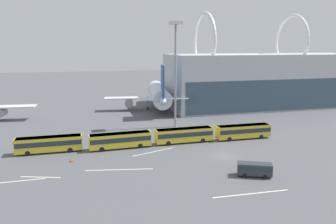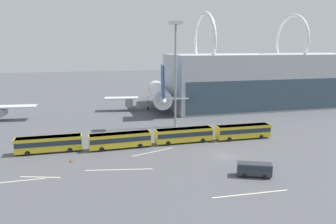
# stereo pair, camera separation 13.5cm
# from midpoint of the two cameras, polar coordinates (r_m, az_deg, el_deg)

# --- Properties ---
(ground_plane) EXTENTS (440.00, 440.00, 0.00)m
(ground_plane) POSITION_cam_midpoint_polar(r_m,az_deg,el_deg) (64.08, 9.77, -7.53)
(ground_plane) COLOR #515459
(terminal_building) EXTENTS (117.26, 22.59, 31.22)m
(terminal_building) POSITION_cam_midpoint_polar(r_m,az_deg,el_deg) (132.78, 25.99, 5.44)
(terminal_building) COLOR #B2B7BC
(terminal_building) RESTS_ON ground_plane
(airliner_at_gate_far) EXTENTS (35.37, 34.51, 15.28)m
(airliner_at_gate_far) POSITION_cam_midpoint_polar(r_m,az_deg,el_deg) (107.82, -1.56, 3.16)
(airliner_at_gate_far) COLOR silver
(airliner_at_gate_far) RESTS_ON ground_plane
(airliner_parked_remote) EXTENTS (44.06, 42.98, 14.68)m
(airliner_parked_remote) POSITION_cam_midpoint_polar(r_m,az_deg,el_deg) (139.54, 21.91, 4.21)
(airliner_parked_remote) COLOR silver
(airliner_parked_remote) RESTS_ON ground_plane
(shuttle_bus_0) EXTENTS (12.58, 2.71, 3.17)m
(shuttle_bus_0) POSITION_cam_midpoint_polar(r_m,az_deg,el_deg) (68.68, -19.95, -5.13)
(shuttle_bus_0) COLOR gold
(shuttle_bus_0) RESTS_ON ground_plane
(shuttle_bus_1) EXTENTS (12.66, 3.09, 3.17)m
(shuttle_bus_1) POSITION_cam_midpoint_polar(r_m,az_deg,el_deg) (67.80, -8.28, -4.75)
(shuttle_bus_1) COLOR gold
(shuttle_bus_1) RESTS_ON ground_plane
(shuttle_bus_2) EXTENTS (12.60, 2.79, 3.17)m
(shuttle_bus_2) POSITION_cam_midpoint_polar(r_m,az_deg,el_deg) (70.99, 2.85, -3.90)
(shuttle_bus_2) COLOR gold
(shuttle_bus_2) RESTS_ON ground_plane
(shuttle_bus_3) EXTENTS (12.58, 2.70, 3.17)m
(shuttle_bus_3) POSITION_cam_midpoint_polar(r_m,az_deg,el_deg) (75.76, 13.01, -3.20)
(shuttle_bus_3) COLOR gold
(shuttle_bus_3) RESTS_ON ground_plane
(service_van_foreground) EXTENTS (5.72, 3.93, 2.18)m
(service_van_foreground) POSITION_cam_midpoint_polar(r_m,az_deg,el_deg) (55.19, 14.87, -9.50)
(service_van_foreground) COLOR #2D3338
(service_van_foreground) RESTS_ON ground_plane
(floodlight_mast) EXTENTS (2.86, 2.86, 26.49)m
(floodlight_mast) POSITION_cam_midpoint_polar(r_m,az_deg,el_deg) (82.63, 1.37, 10.37)
(floodlight_mast) COLOR gray
(floodlight_mast) RESTS_ON ground_plane
(lane_stripe_0) EXTENTS (11.63, 0.63, 0.01)m
(lane_stripe_0) POSITION_cam_midpoint_polar(r_m,az_deg,el_deg) (49.47, 14.29, -13.63)
(lane_stripe_0) COLOR silver
(lane_stripe_0) RESTS_ON ground_plane
(lane_stripe_1) EXTENTS (8.97, 3.45, 0.01)m
(lane_stripe_1) POSITION_cam_midpoint_polar(r_m,az_deg,el_deg) (65.49, -2.53, -6.94)
(lane_stripe_1) COLOR silver
(lane_stripe_1) RESTS_ON ground_plane
(lane_stripe_2) EXTENTS (7.32, 2.36, 0.01)m
(lane_stripe_2) POSITION_cam_midpoint_polar(r_m,az_deg,el_deg) (74.72, 8.27, -4.71)
(lane_stripe_2) COLOR silver
(lane_stripe_2) RESTS_ON ground_plane
(lane_stripe_3) EXTENTS (11.29, 2.40, 0.01)m
(lane_stripe_3) POSITION_cam_midpoint_polar(r_m,az_deg,el_deg) (57.11, -8.47, -9.89)
(lane_stripe_3) COLOR silver
(lane_stripe_3) RESTS_ON ground_plane
(lane_stripe_4) EXTENTS (8.49, 0.35, 0.01)m
(lane_stripe_4) POSITION_cam_midpoint_polar(r_m,az_deg,el_deg) (57.14, -24.86, -10.87)
(lane_stripe_4) COLOR silver
(lane_stripe_4) RESTS_ON ground_plane
(lane_stripe_5) EXTENTS (6.39, 2.30, 0.01)m
(lane_stripe_5) POSITION_cam_midpoint_polar(r_m,az_deg,el_deg) (57.31, -21.28, -10.51)
(lane_stripe_5) COLOR silver
(lane_stripe_5) RESTS_ON ground_plane
(traffic_cone_0) EXTENTS (0.56, 0.56, 0.66)m
(traffic_cone_0) POSITION_cam_midpoint_polar(r_m,az_deg,el_deg) (62.54, -16.47, -8.02)
(traffic_cone_0) COLOR black
(traffic_cone_0) RESTS_ON ground_plane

